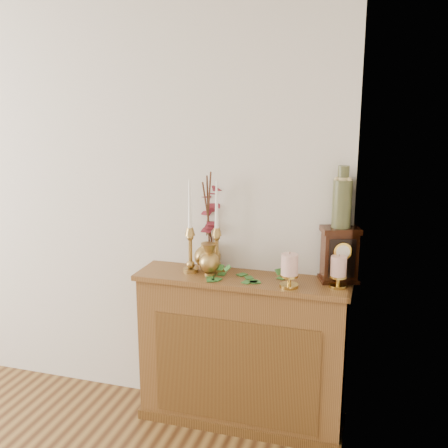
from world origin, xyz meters
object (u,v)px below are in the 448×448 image
(candlestick_center, at_px, (217,242))
(mantel_clock, at_px, (339,255))
(ceramic_vase, at_px, (342,200))
(ginger_jar, at_px, (210,224))
(candlestick_left, at_px, (190,242))
(bud_vase, at_px, (209,260))

(candlestick_center, distance_m, mantel_clock, 0.70)
(mantel_clock, distance_m, ceramic_vase, 0.31)
(ginger_jar, height_order, mantel_clock, ginger_jar)
(ceramic_vase, bearing_deg, candlestick_left, -174.05)
(candlestick_center, distance_m, ginger_jar, 0.14)
(ginger_jar, bearing_deg, ceramic_vase, -3.47)
(ginger_jar, bearing_deg, mantel_clock, -3.66)
(ceramic_vase, bearing_deg, bud_vase, -169.94)
(mantel_clock, bearing_deg, candlestick_left, 167.23)
(candlestick_center, bearing_deg, mantel_clock, 2.61)
(candlestick_left, height_order, candlestick_center, candlestick_left)
(ginger_jar, relative_size, mantel_clock, 1.92)
(candlestick_left, xyz_separation_m, bud_vase, (0.13, -0.04, -0.08))
(candlestick_left, xyz_separation_m, ginger_jar, (0.08, 0.13, 0.09))
(mantel_clock, bearing_deg, ceramic_vase, 90.00)
(candlestick_center, relative_size, ceramic_vase, 1.60)
(candlestick_left, relative_size, mantel_clock, 1.77)
(bud_vase, distance_m, mantel_clock, 0.73)
(ginger_jar, distance_m, mantel_clock, 0.78)
(candlestick_center, xyz_separation_m, bud_vase, (-0.01, -0.09, -0.08))
(candlestick_center, height_order, mantel_clock, candlestick_center)
(candlestick_left, xyz_separation_m, candlestick_center, (0.15, 0.05, -0.00))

